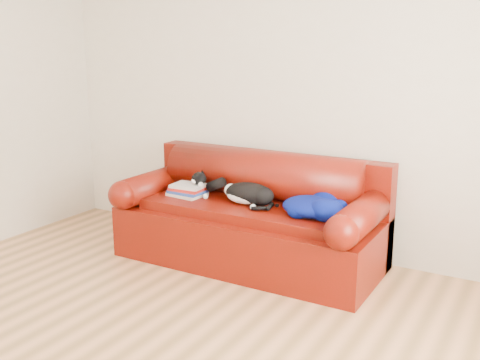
{
  "coord_description": "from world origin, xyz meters",
  "views": [
    {
      "loc": [
        2.02,
        -2.27,
        1.74
      ],
      "look_at": [
        -0.06,
        1.35,
        0.72
      ],
      "focal_mm": 42.0,
      "sensor_mm": 36.0,
      "label": 1
    }
  ],
  "objects_px": {
    "book_stack": "(188,190)",
    "blanket": "(314,206)",
    "cat": "(248,194)",
    "sofa_base": "(249,234)"
  },
  "relations": [
    {
      "from": "sofa_base",
      "to": "cat",
      "type": "xyz_separation_m",
      "value": [
        0.01,
        -0.04,
        0.35
      ]
    },
    {
      "from": "cat",
      "to": "blanket",
      "type": "relative_size",
      "value": 1.1
    },
    {
      "from": "blanket",
      "to": "cat",
      "type": "bearing_deg",
      "value": 179.0
    },
    {
      "from": "cat",
      "to": "sofa_base",
      "type": "bearing_deg",
      "value": 118.4
    },
    {
      "from": "blanket",
      "to": "sofa_base",
      "type": "bearing_deg",
      "value": 175.41
    },
    {
      "from": "sofa_base",
      "to": "cat",
      "type": "distance_m",
      "value": 0.35
    },
    {
      "from": "book_stack",
      "to": "cat",
      "type": "relative_size",
      "value": 0.52
    },
    {
      "from": "cat",
      "to": "blanket",
      "type": "height_order",
      "value": "cat"
    },
    {
      "from": "book_stack",
      "to": "cat",
      "type": "bearing_deg",
      "value": 3.09
    },
    {
      "from": "book_stack",
      "to": "blanket",
      "type": "height_order",
      "value": "blanket"
    }
  ]
}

